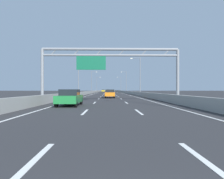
{
  "coord_description": "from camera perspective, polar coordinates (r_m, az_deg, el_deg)",
  "views": [
    {
      "loc": [
        -0.22,
        -0.31,
        1.51
      ],
      "look_at": [
        1.12,
        73.0,
        1.48
      ],
      "focal_mm": 30.73,
      "sensor_mm": 36.0,
      "label": 1
    }
  ],
  "objects": [
    {
      "name": "lane_dash_left_13",
      "position": [
        120.83,
        -1.79,
        -0.69
      ],
      "size": [
        0.16,
        3.0,
        0.01
      ],
      "primitive_type": "cube",
      "color": "white",
      "rests_on": "ground_plane"
    },
    {
      "name": "lane_dash_left_11",
      "position": [
        102.83,
        -1.93,
        -0.82
      ],
      "size": [
        0.16,
        3.0,
        0.01
      ],
      "primitive_type": "cube",
      "color": "white",
      "rests_on": "ground_plane"
    },
    {
      "name": "lane_dash_left_12",
      "position": [
        111.83,
        -1.85,
        -0.75
      ],
      "size": [
        0.16,
        3.0,
        0.01
      ],
      "primitive_type": "cube",
      "color": "white",
      "rests_on": "ground_plane"
    },
    {
      "name": "lane_dash_right_2",
      "position": [
        21.95,
        4.26,
        -3.91
      ],
      "size": [
        0.16,
        3.0,
        0.01
      ],
      "primitive_type": "cube",
      "color": "white",
      "rests_on": "ground_plane"
    },
    {
      "name": "lane_dash_left_0",
      "position": [
        4.39,
        -23.52,
        -20.06
      ],
      "size": [
        0.16,
        3.0,
        0.01
      ],
      "primitive_type": "cube",
      "color": "white",
      "rests_on": "ground_plane"
    },
    {
      "name": "barrier_left",
      "position": [
        110.52,
        -4.51,
        -0.51
      ],
      "size": [
        0.45,
        220.0,
        0.95
      ],
      "color": "#9E9E99",
      "rests_on": "ground_plane"
    },
    {
      "name": "lane_dash_right_17",
      "position": [
        156.83,
        -0.31,
        -0.53
      ],
      "size": [
        0.16,
        3.0,
        0.01
      ],
      "primitive_type": "cube",
      "color": "white",
      "rests_on": "ground_plane"
    },
    {
      "name": "lane_dash_left_3",
      "position": [
        30.89,
        -3.98,
        -2.77
      ],
      "size": [
        0.16,
        3.0,
        0.01
      ],
      "primitive_type": "cube",
      "color": "white",
      "rests_on": "ground_plane"
    },
    {
      "name": "lane_dash_right_14",
      "position": [
        129.83,
        -0.15,
        -0.64
      ],
      "size": [
        0.16,
        3.0,
        0.01
      ],
      "primitive_type": "cube",
      "color": "white",
      "rests_on": "ground_plane"
    },
    {
      "name": "lane_dash_right_16",
      "position": [
        147.83,
        -0.26,
        -0.56
      ],
      "size": [
        0.16,
        3.0,
        0.01
      ],
      "primitive_type": "cube",
      "color": "white",
      "rests_on": "ground_plane"
    },
    {
      "name": "lane_dash_left_6",
      "position": [
        57.85,
        -2.61,
        -1.47
      ],
      "size": [
        0.16,
        3.0,
        0.01
      ],
      "primitive_type": "cube",
      "color": "white",
      "rests_on": "ground_plane"
    },
    {
      "name": "streetlamp_right_distant",
      "position": [
        122.71,
        2.55,
        1.84
      ],
      "size": [
        2.58,
        0.28,
        9.5
      ],
      "color": "slate",
      "rests_on": "ground_plane"
    },
    {
      "name": "lane_dash_left_17",
      "position": [
        156.82,
        -1.62,
        -0.53
      ],
      "size": [
        0.16,
        3.0,
        0.01
      ],
      "primitive_type": "cube",
      "color": "white",
      "rests_on": "ground_plane"
    },
    {
      "name": "ground_plane",
      "position": [
        100.32,
        -0.92,
        -0.84
      ],
      "size": [
        260.0,
        260.0,
        0.0
      ],
      "primitive_type": "plane",
      "color": "#2D2D30"
    },
    {
      "name": "green_car",
      "position": [
        18.11,
        -12.44,
        -2.35
      ],
      "size": [
        1.85,
        4.27,
        1.52
      ],
      "color": "#1E7A38",
      "rests_on": "ground_plane"
    },
    {
      "name": "lane_dash_right_1",
      "position": [
        13.06,
        7.93,
        -6.61
      ],
      "size": [
        0.16,
        3.0,
        0.01
      ],
      "primitive_type": "cube",
      "color": "white",
      "rests_on": "ground_plane"
    },
    {
      "name": "lane_dash_left_14",
      "position": [
        129.83,
        -1.74,
        -0.64
      ],
      "size": [
        0.16,
        3.0,
        0.01
      ],
      "primitive_type": "cube",
      "color": "white",
      "rests_on": "ground_plane"
    },
    {
      "name": "streetlamp_right_far",
      "position": [
        85.5,
        4.12,
        2.63
      ],
      "size": [
        2.58,
        0.28,
        9.5
      ],
      "color": "slate",
      "rests_on": "ground_plane"
    },
    {
      "name": "lane_dash_left_1",
      "position": [
        12.99,
        -8.06,
        -6.64
      ],
      "size": [
        0.16,
        3.0,
        0.01
      ],
      "primitive_type": "cube",
      "color": "white",
      "rests_on": "ground_plane"
    },
    {
      "name": "lane_dash_left_5",
      "position": [
        48.86,
        -2.9,
        -1.74
      ],
      "size": [
        0.16,
        3.0,
        0.01
      ],
      "primitive_type": "cube",
      "color": "white",
      "rests_on": "ground_plane"
    },
    {
      "name": "lane_dash_right_0",
      "position": [
        4.57,
        26.94,
        -19.24
      ],
      "size": [
        0.16,
        3.0,
        0.01
      ],
      "primitive_type": "cube",
      "color": "white",
      "rests_on": "ground_plane"
    },
    {
      "name": "lane_dash_left_4",
      "position": [
        39.87,
        -3.31,
        -2.14
      ],
      "size": [
        0.16,
        3.0,
        0.01
      ],
      "primitive_type": "cube",
      "color": "white",
      "rests_on": "ground_plane"
    },
    {
      "name": "streetlamp_left_distant",
      "position": [
        122.68,
        -4.43,
        1.84
      ],
      "size": [
        2.58,
        0.28,
        9.5
      ],
      "color": "slate",
      "rests_on": "ground_plane"
    },
    {
      "name": "lane_dash_right_6",
      "position": [
        57.86,
        0.96,
        -1.47
      ],
      "size": [
        0.16,
        3.0,
        0.01
      ],
      "primitive_type": "cube",
      "color": "white",
      "rests_on": "ground_plane"
    },
    {
      "name": "lane_dash_left_15",
      "position": [
        138.83,
        -1.7,
        -0.6
      ],
      "size": [
        0.16,
        3.0,
        0.01
      ],
      "primitive_type": "cube",
      "color": "white",
      "rests_on": "ground_plane"
    },
    {
      "name": "edge_line_right",
      "position": [
        88.49,
        2.5,
        -0.95
      ],
      "size": [
        0.16,
        176.0,
        0.01
      ],
      "primitive_type": "cube",
      "color": "white",
      "rests_on": "ground_plane"
    },
    {
      "name": "lane_dash_right_5",
      "position": [
        48.87,
        1.33,
        -1.74
      ],
      "size": [
        0.16,
        3.0,
        0.01
      ],
      "primitive_type": "cube",
      "color": "white",
      "rests_on": "ground_plane"
    },
    {
      "name": "yellow_car",
      "position": [
        115.03,
        -2.61,
        -0.36
      ],
      "size": [
        1.89,
        4.18,
        1.42
      ],
      "color": "yellow",
      "rests_on": "ground_plane"
    },
    {
      "name": "lane_dash_left_9",
      "position": [
        84.84,
        -2.11,
        -0.99
      ],
      "size": [
        0.16,
        3.0,
        0.01
      ],
      "primitive_type": "cube",
      "color": "white",
      "rests_on": "ground_plane"
    },
    {
      "name": "streetlamp_left_far",
      "position": [
        85.46,
        -5.91,
        2.63
      ],
      "size": [
        2.58,
        0.28,
        9.5
      ],
      "color": "slate",
      "rests_on": "ground_plane"
    },
    {
      "name": "lane_dash_right_13",
      "position": [
        120.84,
        -0.09,
        -0.69
      ],
      "size": [
        0.16,
        3.0,
        0.01
      ],
      "primitive_type": "cube",
      "color": "white",
      "rests_on": "ground_plane"
    },
    {
      "name": "black_car",
      "position": [
        104.33,
        -0.99,
        -0.39
      ],
      "size": [
        1.8,
        4.69,
        1.5
      ],
      "color": "black",
      "rests_on": "ground_plane"
    },
    {
      "name": "lane_dash_right_10",
      "position": [
        93.84,
        0.19,
        -0.9
      ],
      "size": [
        0.16,
        3.0,
        0.01
      ],
      "primitive_type": "cube",
      "color": "white",
      "rests_on": "ground_plane"
    },
    {
      "name": "lane_dash_left_8",
      "position": [
        75.84,
        -2.24,
        -1.11
      ],
      "size": [
        0.16,
        3.0,
        0.01
      ],
      "primitive_type": "cube",
      "color": "white",
      "rests_on": "ground_plane"
    },
    {
      "name": "orange_car",
      "position": [
        35.03,
        -0.66,
        -1.19
      ],
      "size": [
        1.75,
        4.31,
        1.5
      ],
      "color": "orange",
      "rests_on": "ground_plane"
    },
    {
      "name": "blue_car",
      "position": [
        75.86,
        -0.91,
        -0.55
      ],
      "size": [
        1.79,
        4.48,
        1.46
      ],
      "color": "#2347AD",
      "rests_on": "ground_plane"
    },
    {
      "name": "lane_dash_right_4",
      "position": [
        39.89,
        1.86,
        -2.14
      ],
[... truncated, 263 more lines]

